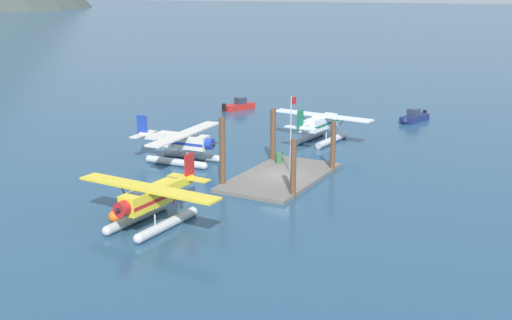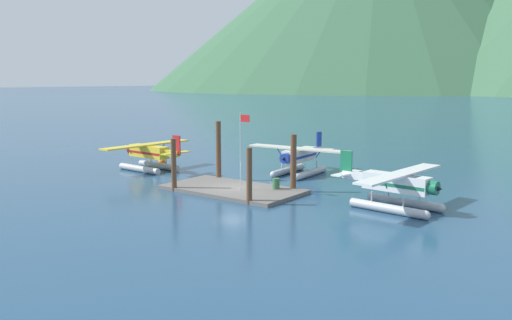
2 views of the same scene
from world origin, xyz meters
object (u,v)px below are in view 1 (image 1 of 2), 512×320
(flagpole, at_px, (291,125))
(fuel_drum, at_px, (279,158))
(mooring_buoy, at_px, (115,216))
(boat_red_open_east, at_px, (239,105))
(seaplane_yellow_port_fwd, at_px, (151,202))
(seaplane_white_stbd_fwd, at_px, (321,126))
(boat_navy_open_se, at_px, (414,117))
(seaplane_cream_bow_centre, at_px, (183,145))

(flagpole, relative_size, fuel_drum, 7.11)
(mooring_buoy, distance_m, boat_red_open_east, 40.50)
(seaplane_yellow_port_fwd, bearing_deg, boat_red_open_east, 21.54)
(seaplane_white_stbd_fwd, bearing_deg, boat_navy_open_se, -21.76)
(seaplane_yellow_port_fwd, relative_size, boat_navy_open_se, 2.19)
(mooring_buoy, distance_m, seaplane_white_stbd_fwd, 27.39)
(fuel_drum, bearing_deg, mooring_buoy, 168.35)
(fuel_drum, bearing_deg, seaplane_cream_bow_centre, 109.05)
(flagpole, xyz_separation_m, mooring_buoy, (-15.15, 5.55, -3.76))
(fuel_drum, height_order, mooring_buoy, fuel_drum)
(boat_navy_open_se, bearing_deg, seaplane_white_stbd_fwd, 158.24)
(flagpole, distance_m, boat_navy_open_se, 26.64)
(flagpole, bearing_deg, seaplane_cream_bow_centre, 94.60)
(seaplane_cream_bow_centre, height_order, boat_navy_open_se, seaplane_cream_bow_centre)
(mooring_buoy, bearing_deg, seaplane_cream_bow_centre, 17.24)
(flagpole, height_order, fuel_drum, flagpole)
(seaplane_yellow_port_fwd, bearing_deg, seaplane_white_stbd_fwd, -1.64)
(seaplane_white_stbd_fwd, height_order, boat_red_open_east, seaplane_white_stbd_fwd)
(mooring_buoy, relative_size, seaplane_yellow_port_fwd, 0.08)
(seaplane_cream_bow_centre, relative_size, seaplane_yellow_port_fwd, 1.00)
(boat_red_open_east, bearing_deg, mooring_buoy, -162.04)
(flagpole, bearing_deg, fuel_drum, 46.15)
(flagpole, xyz_separation_m, boat_red_open_east, (23.38, 18.04, -3.69))
(fuel_drum, height_order, boat_red_open_east, boat_red_open_east)
(seaplane_yellow_port_fwd, bearing_deg, boat_navy_open_se, -8.96)
(fuel_drum, xyz_separation_m, seaplane_white_stbd_fwd, (10.07, 0.32, 0.84))
(mooring_buoy, xyz_separation_m, boat_navy_open_se, (41.33, -8.85, 0.07))
(flagpole, relative_size, boat_red_open_east, 1.35)
(flagpole, bearing_deg, boat_navy_open_se, -7.18)
(mooring_buoy, height_order, boat_red_open_east, boat_red_open_east)
(seaplane_cream_bow_centre, height_order, seaplane_white_stbd_fwd, same)
(seaplane_white_stbd_fwd, relative_size, seaplane_yellow_port_fwd, 1.00)
(seaplane_white_stbd_fwd, bearing_deg, seaplane_cream_bow_centre, 149.18)
(boat_navy_open_se, bearing_deg, seaplane_yellow_port_fwd, 171.04)
(seaplane_cream_bow_centre, relative_size, seaplane_white_stbd_fwd, 1.00)
(seaplane_white_stbd_fwd, bearing_deg, seaplane_yellow_port_fwd, 178.36)
(boat_red_open_east, bearing_deg, boat_navy_open_se, -82.52)
(mooring_buoy, xyz_separation_m, seaplane_yellow_port_fwd, (0.69, -2.45, 1.16))
(seaplane_cream_bow_centre, distance_m, seaplane_white_stbd_fwd, 14.94)
(fuel_drum, bearing_deg, seaplane_white_stbd_fwd, 1.84)
(boat_red_open_east, bearing_deg, seaplane_yellow_port_fwd, -158.46)
(seaplane_cream_bow_centre, bearing_deg, flagpole, -85.40)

